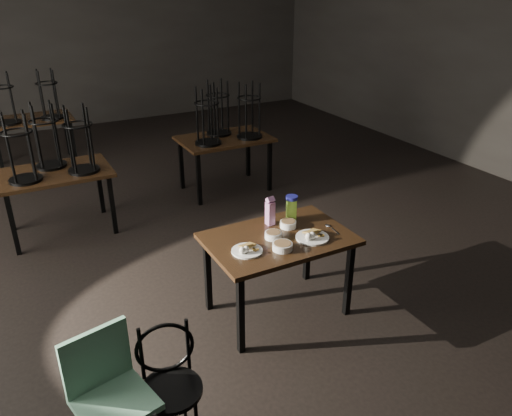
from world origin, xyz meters
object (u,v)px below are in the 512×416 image
juice_carton (270,212)px  bentwood_chair (169,377)px  water_bottle (292,208)px  main_table (278,245)px  school_chair (109,389)px

juice_carton → bentwood_chair: juice_carton is taller
water_bottle → bentwood_chair: water_bottle is taller
main_table → water_bottle: 0.40m
water_bottle → school_chair: (-1.88, -1.03, -0.33)m
bentwood_chair → juice_carton: bearing=48.9°
main_table → school_chair: school_chair is taller
main_table → water_bottle: (0.26, 0.22, 0.20)m
main_table → juice_carton: 0.31m
water_bottle → bentwood_chair: size_ratio=0.28×
water_bottle → school_chair: water_bottle is taller
juice_carton → water_bottle: bearing=-3.4°
juice_carton → school_chair: juice_carton is taller
main_table → juice_carton: bearing=77.8°
school_chair → bentwood_chair: bearing=-15.3°
bentwood_chair → water_bottle: bearing=44.6°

